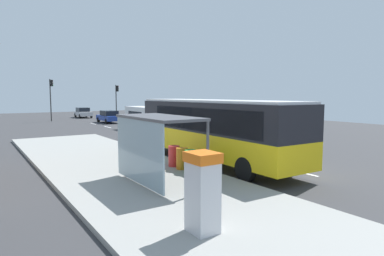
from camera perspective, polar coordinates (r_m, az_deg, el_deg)
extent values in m
cube|color=#38383A|center=(27.56, -7.86, -1.60)|extent=(56.00, 92.00, 0.04)
cube|color=#999993|center=(14.16, -10.02, -8.16)|extent=(6.20, 30.00, 0.18)
cube|color=silver|center=(15.86, 17.60, -7.15)|extent=(0.16, 2.20, 0.01)
cube|color=silver|center=(19.31, 5.92, -4.63)|extent=(0.16, 2.20, 0.01)
cube|color=silver|center=(23.32, -1.93, -2.81)|extent=(0.16, 2.20, 0.01)
cube|color=silver|center=(27.66, -7.39, -1.51)|extent=(0.16, 2.20, 0.01)
cube|color=silver|center=(32.19, -11.34, -0.56)|extent=(0.16, 2.20, 0.01)
cube|color=silver|center=(36.84, -14.30, 0.16)|extent=(0.16, 2.20, 0.01)
cube|color=silver|center=(41.58, -16.59, 0.71)|extent=(0.16, 2.20, 0.01)
cube|color=yellow|center=(16.94, 3.66, -2.41)|extent=(2.69, 11.04, 1.15)
cube|color=black|center=(16.80, 3.69, 1.99)|extent=(2.69, 11.04, 1.45)
cube|color=silver|center=(16.77, 3.71, 4.63)|extent=(2.56, 10.82, 0.12)
cube|color=black|center=(21.43, -4.99, 2.59)|extent=(2.30, 0.16, 1.22)
cube|color=black|center=(15.70, 1.21, 1.47)|extent=(0.23, 8.58, 1.10)
cylinder|color=black|center=(19.73, -5.76, -2.95)|extent=(0.30, 1.00, 1.00)
cylinder|color=black|center=(20.84, -0.21, -2.46)|extent=(0.30, 1.00, 1.00)
cylinder|color=black|center=(13.51, 9.13, -7.03)|extent=(0.30, 1.00, 1.00)
cylinder|color=black|center=(15.08, 15.58, -5.83)|extent=(0.30, 1.00, 1.00)
cube|color=white|center=(32.78, -8.17, 1.91)|extent=(2.08, 5.23, 1.96)
cube|color=black|center=(32.76, -8.17, 2.50)|extent=(2.09, 3.15, 0.44)
cylinder|color=black|center=(31.46, -5.13, 0.00)|extent=(0.23, 0.68, 0.68)
cylinder|color=black|center=(30.67, -8.11, -0.18)|extent=(0.23, 0.68, 0.68)
cylinder|color=black|center=(35.04, -8.17, 0.55)|extent=(0.23, 0.68, 0.68)
cylinder|color=black|center=(34.33, -10.90, 0.40)|extent=(0.23, 0.68, 0.68)
cube|color=navy|center=(42.50, -14.11, 1.71)|extent=(1.81, 4.40, 0.60)
cube|color=black|center=(42.28, -14.04, 2.51)|extent=(1.59, 2.38, 0.60)
cylinder|color=black|center=(43.68, -15.78, 1.38)|extent=(0.20, 0.64, 0.64)
cylinder|color=black|center=(44.21, -13.76, 1.48)|extent=(0.20, 0.64, 0.64)
cylinder|color=black|center=(40.84, -14.47, 1.12)|extent=(0.20, 0.64, 0.64)
cylinder|color=black|center=(41.41, -12.33, 1.24)|extent=(0.20, 0.64, 0.64)
cube|color=#B7B7BC|center=(53.20, -18.18, 2.37)|extent=(1.96, 4.46, 0.60)
cube|color=black|center=(53.37, -18.25, 3.03)|extent=(1.67, 2.43, 0.60)
cylinder|color=black|center=(51.96, -16.90, 2.01)|extent=(0.22, 0.65, 0.64)
cylinder|color=black|center=(51.57, -18.67, 1.93)|extent=(0.22, 0.65, 0.64)
cylinder|color=black|center=(54.87, -17.70, 2.17)|extent=(0.22, 0.65, 0.64)
cylinder|color=black|center=(54.50, -19.38, 2.09)|extent=(0.22, 0.65, 0.64)
cube|color=silver|center=(8.09, 1.82, -11.82)|extent=(0.60, 0.70, 1.70)
cube|color=orange|center=(7.85, 1.84, -5.05)|extent=(0.66, 0.76, 0.24)
cube|color=black|center=(8.19, 3.62, -9.62)|extent=(0.03, 0.36, 0.44)
cylinder|color=green|center=(14.21, -0.22, -5.69)|extent=(0.52, 0.52, 0.95)
cylinder|color=orange|center=(14.78, -1.72, -5.24)|extent=(0.52, 0.52, 0.95)
cylinder|color=red|center=(15.37, -3.11, -4.82)|extent=(0.52, 0.52, 0.95)
cylinder|color=#2D2D2D|center=(48.62, -12.89, 4.35)|extent=(0.14, 0.14, 4.85)
cube|color=black|center=(48.70, -12.69, 6.63)|extent=(0.24, 0.28, 0.84)
sphere|color=red|center=(48.75, -12.57, 6.96)|extent=(0.16, 0.16, 0.16)
sphere|color=#3C2C03|center=(48.74, -12.56, 6.63)|extent=(0.16, 0.16, 0.16)
sphere|color=black|center=(48.74, -12.55, 6.30)|extent=(0.16, 0.16, 0.16)
cylinder|color=#2D2D2D|center=(47.05, -23.11, 4.38)|extent=(0.14, 0.14, 5.48)
cube|color=black|center=(47.11, -22.95, 7.12)|extent=(0.24, 0.28, 0.84)
sphere|color=#360606|center=(47.14, -22.82, 7.46)|extent=(0.16, 0.16, 0.16)
sphere|color=#3C2C03|center=(47.13, -22.81, 7.12)|extent=(0.16, 0.16, 0.16)
sphere|color=green|center=(47.12, -22.79, 6.78)|extent=(0.16, 0.16, 0.16)
cube|color=#4C4C51|center=(12.35, -5.70, 1.81)|extent=(1.80, 4.00, 0.10)
cube|color=#8CA5B2|center=(12.12, -9.21, -4.03)|extent=(0.06, 3.80, 2.30)
cylinder|color=#4C4C51|center=(11.35, 2.71, -4.77)|extent=(0.10, 0.10, 2.44)
cylinder|color=#4C4C51|center=(14.54, -6.21, -2.48)|extent=(0.10, 0.10, 2.44)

